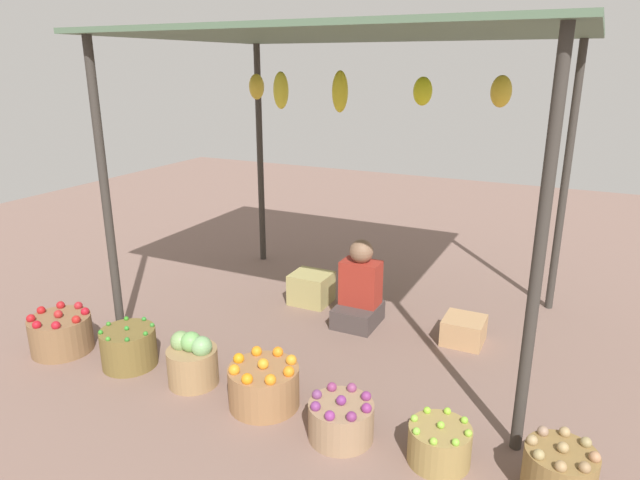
{
  "coord_description": "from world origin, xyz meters",
  "views": [
    {
      "loc": [
        1.79,
        -4.27,
        2.24
      ],
      "look_at": [
        0.0,
        -0.59,
        0.95
      ],
      "focal_mm": 31.52,
      "sensor_mm": 36.0,
      "label": 1
    }
  ],
  "objects_px": {
    "basket_oranges": "(264,385)",
    "wooden_crate_near_vendor": "(311,288)",
    "vendor_person": "(360,292)",
    "basket_potatoes": "(559,473)",
    "wooden_crate_stacked_rear": "(464,330)",
    "basket_red_apples": "(61,333)",
    "basket_purple_onions": "(341,419)",
    "basket_cabbages": "(192,361)",
    "basket_limes": "(439,444)",
    "basket_green_chilies": "(129,347)"
  },
  "relations": [
    {
      "from": "vendor_person",
      "to": "basket_oranges",
      "type": "height_order",
      "value": "vendor_person"
    },
    {
      "from": "basket_cabbages",
      "to": "basket_oranges",
      "type": "relative_size",
      "value": 0.84
    },
    {
      "from": "basket_red_apples",
      "to": "basket_potatoes",
      "type": "xyz_separation_m",
      "value": [
        3.75,
        0.02,
        -0.0
      ]
    },
    {
      "from": "basket_oranges",
      "to": "basket_potatoes",
      "type": "bearing_deg",
      "value": -1.18
    },
    {
      "from": "basket_limes",
      "to": "vendor_person",
      "type": "bearing_deg",
      "value": 126.57
    },
    {
      "from": "vendor_person",
      "to": "basket_limes",
      "type": "bearing_deg",
      "value": -53.43
    },
    {
      "from": "basket_limes",
      "to": "basket_potatoes",
      "type": "xyz_separation_m",
      "value": [
        0.65,
        0.0,
        0.03
      ]
    },
    {
      "from": "basket_oranges",
      "to": "basket_purple_onions",
      "type": "height_order",
      "value": "basket_oranges"
    },
    {
      "from": "basket_red_apples",
      "to": "basket_cabbages",
      "type": "relative_size",
      "value": 1.18
    },
    {
      "from": "basket_cabbages",
      "to": "basket_purple_onions",
      "type": "xyz_separation_m",
      "value": [
        1.23,
        -0.1,
        -0.05
      ]
    },
    {
      "from": "basket_purple_onions",
      "to": "wooden_crate_near_vendor",
      "type": "height_order",
      "value": "wooden_crate_near_vendor"
    },
    {
      "from": "basket_limes",
      "to": "basket_potatoes",
      "type": "bearing_deg",
      "value": 0.44
    },
    {
      "from": "vendor_person",
      "to": "wooden_crate_stacked_rear",
      "type": "height_order",
      "value": "vendor_person"
    },
    {
      "from": "basket_red_apples",
      "to": "basket_oranges",
      "type": "height_order",
      "value": "basket_red_apples"
    },
    {
      "from": "basket_green_chilies",
      "to": "basket_limes",
      "type": "distance_m",
      "value": 2.44
    },
    {
      "from": "basket_oranges",
      "to": "basket_purple_onions",
      "type": "relative_size",
      "value": 1.18
    },
    {
      "from": "basket_oranges",
      "to": "basket_purple_onions",
      "type": "bearing_deg",
      "value": -8.49
    },
    {
      "from": "basket_limes",
      "to": "wooden_crate_near_vendor",
      "type": "distance_m",
      "value": 2.43
    },
    {
      "from": "vendor_person",
      "to": "wooden_crate_stacked_rear",
      "type": "relative_size",
      "value": 2.35
    },
    {
      "from": "basket_potatoes",
      "to": "wooden_crate_near_vendor",
      "type": "height_order",
      "value": "basket_potatoes"
    },
    {
      "from": "basket_green_chilies",
      "to": "basket_purple_onions",
      "type": "xyz_separation_m",
      "value": [
        1.83,
        -0.09,
        -0.02
      ]
    },
    {
      "from": "basket_purple_onions",
      "to": "basket_potatoes",
      "type": "relative_size",
      "value": 1.08
    },
    {
      "from": "basket_green_chilies",
      "to": "basket_oranges",
      "type": "relative_size",
      "value": 0.86
    },
    {
      "from": "vendor_person",
      "to": "wooden_crate_near_vendor",
      "type": "height_order",
      "value": "vendor_person"
    },
    {
      "from": "basket_cabbages",
      "to": "basket_purple_onions",
      "type": "relative_size",
      "value": 0.99
    },
    {
      "from": "basket_potatoes",
      "to": "basket_red_apples",
      "type": "bearing_deg",
      "value": -179.63
    },
    {
      "from": "basket_oranges",
      "to": "wooden_crate_near_vendor",
      "type": "distance_m",
      "value": 1.75
    },
    {
      "from": "basket_red_apples",
      "to": "basket_limes",
      "type": "relative_size",
      "value": 1.3
    },
    {
      "from": "basket_purple_onions",
      "to": "basket_limes",
      "type": "distance_m",
      "value": 0.61
    },
    {
      "from": "vendor_person",
      "to": "basket_purple_onions",
      "type": "xyz_separation_m",
      "value": [
        0.51,
        -1.56,
        -0.17
      ]
    },
    {
      "from": "basket_limes",
      "to": "wooden_crate_near_vendor",
      "type": "bearing_deg",
      "value": 134.81
    },
    {
      "from": "basket_green_chilies",
      "to": "basket_potatoes",
      "type": "distance_m",
      "value": 3.09
    },
    {
      "from": "basket_potatoes",
      "to": "basket_oranges",
      "type": "bearing_deg",
      "value": 178.82
    },
    {
      "from": "basket_purple_onions",
      "to": "basket_potatoes",
      "type": "bearing_deg",
      "value": 2.44
    },
    {
      "from": "basket_limes",
      "to": "wooden_crate_stacked_rear",
      "type": "relative_size",
      "value": 1.11
    },
    {
      "from": "vendor_person",
      "to": "basket_oranges",
      "type": "relative_size",
      "value": 1.61
    },
    {
      "from": "basket_green_chilies",
      "to": "basket_potatoes",
      "type": "height_order",
      "value": "basket_potatoes"
    },
    {
      "from": "basket_green_chilies",
      "to": "basket_limes",
      "type": "bearing_deg",
      "value": -1.05
    },
    {
      "from": "basket_red_apples",
      "to": "basket_purple_onions",
      "type": "distance_m",
      "value": 2.5
    },
    {
      "from": "basket_red_apples",
      "to": "basket_potatoes",
      "type": "relative_size",
      "value": 1.27
    },
    {
      "from": "basket_potatoes",
      "to": "wooden_crate_near_vendor",
      "type": "relative_size",
      "value": 1.02
    },
    {
      "from": "basket_purple_onions",
      "to": "basket_limes",
      "type": "height_order",
      "value": "basket_purple_onions"
    },
    {
      "from": "basket_green_chilies",
      "to": "basket_oranges",
      "type": "height_order",
      "value": "basket_oranges"
    },
    {
      "from": "vendor_person",
      "to": "basket_purple_onions",
      "type": "bearing_deg",
      "value": -71.77
    },
    {
      "from": "basket_purple_onions",
      "to": "wooden_crate_near_vendor",
      "type": "distance_m",
      "value": 2.09
    },
    {
      "from": "basket_oranges",
      "to": "basket_red_apples",
      "type": "bearing_deg",
      "value": -178.09
    },
    {
      "from": "basket_potatoes",
      "to": "wooden_crate_stacked_rear",
      "type": "height_order",
      "value": "basket_potatoes"
    },
    {
      "from": "basket_oranges",
      "to": "wooden_crate_near_vendor",
      "type": "height_order",
      "value": "basket_oranges"
    },
    {
      "from": "wooden_crate_stacked_rear",
      "to": "basket_oranges",
      "type": "bearing_deg",
      "value": -124.31
    },
    {
      "from": "wooden_crate_near_vendor",
      "to": "basket_green_chilies",
      "type": "bearing_deg",
      "value": -113.45
    }
  ]
}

